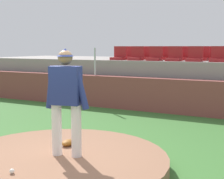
{
  "coord_description": "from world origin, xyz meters",
  "views": [
    {
      "loc": [
        3.23,
        -4.3,
        2.06
      ],
      "look_at": [
        0.0,
        1.97,
        1.15
      ],
      "focal_mm": 52.69,
      "sensor_mm": 36.0,
      "label": 1
    }
  ],
  "objects_px": {
    "stadium_chair_3": "(174,56)",
    "fielding_glove": "(68,143)",
    "stadium_chair_10": "(182,56)",
    "stadium_chair_17": "(188,55)",
    "stadium_chair_5": "(218,57)",
    "stadium_chair_11": "(202,56)",
    "stadium_chair_18": "(206,55)",
    "stadium_chair_2": "(155,56)",
    "stadium_chair_12": "(221,56)",
    "stadium_chair_9": "(163,56)",
    "stadium_chair_7": "(128,55)",
    "stadium_chair_15": "(154,55)",
    "pitcher": "(66,94)",
    "stadium_chair_16": "(170,55)",
    "stadium_chair_0": "(119,56)",
    "stadium_chair_8": "(146,55)",
    "stadium_chair_4": "(195,57)",
    "baseball": "(12,171)",
    "stadium_chair_1": "(137,56)",
    "stadium_chair_14": "(138,55)"
  },
  "relations": [
    {
      "from": "fielding_glove",
      "to": "stadium_chair_9",
      "type": "relative_size",
      "value": 0.6
    },
    {
      "from": "stadium_chair_2",
      "to": "stadium_chair_12",
      "type": "distance_m",
      "value": 2.26
    },
    {
      "from": "stadium_chair_16",
      "to": "stadium_chair_7",
      "type": "bearing_deg",
      "value": 33.7
    },
    {
      "from": "stadium_chair_11",
      "to": "stadium_chair_10",
      "type": "bearing_deg",
      "value": 1.22
    },
    {
      "from": "fielding_glove",
      "to": "stadium_chair_8",
      "type": "bearing_deg",
      "value": 3.63
    },
    {
      "from": "stadium_chair_15",
      "to": "fielding_glove",
      "type": "bearing_deg",
      "value": 98.54
    },
    {
      "from": "fielding_glove",
      "to": "stadium_chair_2",
      "type": "relative_size",
      "value": 0.6
    },
    {
      "from": "stadium_chair_3",
      "to": "stadium_chair_9",
      "type": "xyz_separation_m",
      "value": [
        -0.71,
        0.9,
        0.0
      ]
    },
    {
      "from": "stadium_chair_5",
      "to": "stadium_chair_9",
      "type": "relative_size",
      "value": 1.0
    },
    {
      "from": "stadium_chair_0",
      "to": "stadium_chair_11",
      "type": "height_order",
      "value": "same"
    },
    {
      "from": "stadium_chair_1",
      "to": "stadium_chair_15",
      "type": "bearing_deg",
      "value": -90.92
    },
    {
      "from": "stadium_chair_9",
      "to": "fielding_glove",
      "type": "bearing_deg",
      "value": 94.28
    },
    {
      "from": "stadium_chair_11",
      "to": "stadium_chair_16",
      "type": "relative_size",
      "value": 1.0
    },
    {
      "from": "fielding_glove",
      "to": "stadium_chair_5",
      "type": "distance_m",
      "value": 6.44
    },
    {
      "from": "stadium_chair_12",
      "to": "stadium_chair_16",
      "type": "xyz_separation_m",
      "value": [
        -2.1,
        0.91,
        0.0
      ]
    },
    {
      "from": "stadium_chair_4",
      "to": "stadium_chair_14",
      "type": "relative_size",
      "value": 1.0
    },
    {
      "from": "pitcher",
      "to": "stadium_chair_15",
      "type": "distance_m",
      "value": 8.44
    },
    {
      "from": "stadium_chair_3",
      "to": "fielding_glove",
      "type": "bearing_deg",
      "value": 88.13
    },
    {
      "from": "stadium_chair_8",
      "to": "stadium_chair_18",
      "type": "height_order",
      "value": "same"
    },
    {
      "from": "stadium_chair_11",
      "to": "stadium_chair_17",
      "type": "relative_size",
      "value": 1.0
    },
    {
      "from": "pitcher",
      "to": "stadium_chair_11",
      "type": "xyz_separation_m",
      "value": [
        0.59,
        7.42,
        0.46
      ]
    },
    {
      "from": "stadium_chair_7",
      "to": "stadium_chair_9",
      "type": "relative_size",
      "value": 1.0
    },
    {
      "from": "stadium_chair_14",
      "to": "pitcher",
      "type": "bearing_deg",
      "value": 104.84
    },
    {
      "from": "stadium_chair_3",
      "to": "stadium_chair_18",
      "type": "height_order",
      "value": "same"
    },
    {
      "from": "pitcher",
      "to": "stadium_chair_18",
      "type": "bearing_deg",
      "value": 74.41
    },
    {
      "from": "stadium_chair_9",
      "to": "stadium_chair_16",
      "type": "relative_size",
      "value": 1.0
    },
    {
      "from": "stadium_chair_12",
      "to": "stadium_chair_0",
      "type": "bearing_deg",
      "value": 14.05
    },
    {
      "from": "stadium_chair_4",
      "to": "stadium_chair_10",
      "type": "height_order",
      "value": "same"
    },
    {
      "from": "fielding_glove",
      "to": "stadium_chair_10",
      "type": "height_order",
      "value": "stadium_chair_10"
    },
    {
      "from": "stadium_chair_4",
      "to": "baseball",
      "type": "bearing_deg",
      "value": 83.8
    },
    {
      "from": "stadium_chair_10",
      "to": "stadium_chair_18",
      "type": "distance_m",
      "value": 1.08
    },
    {
      "from": "stadium_chair_10",
      "to": "stadium_chair_17",
      "type": "height_order",
      "value": "same"
    },
    {
      "from": "stadium_chair_0",
      "to": "stadium_chair_17",
      "type": "xyz_separation_m",
      "value": [
        2.12,
        1.76,
        0.0
      ]
    },
    {
      "from": "stadium_chair_11",
      "to": "stadium_chair_4",
      "type": "bearing_deg",
      "value": 88.87
    },
    {
      "from": "stadium_chair_10",
      "to": "stadium_chair_15",
      "type": "distance_m",
      "value": 1.65
    },
    {
      "from": "stadium_chair_5",
      "to": "stadium_chair_11",
      "type": "distance_m",
      "value": 1.15
    },
    {
      "from": "stadium_chair_16",
      "to": "stadium_chair_0",
      "type": "bearing_deg",
      "value": 52.3
    },
    {
      "from": "pitcher",
      "to": "stadium_chair_12",
      "type": "bearing_deg",
      "value": 68.65
    },
    {
      "from": "stadium_chair_10",
      "to": "stadium_chair_17",
      "type": "distance_m",
      "value": 0.88
    },
    {
      "from": "pitcher",
      "to": "stadium_chair_10",
      "type": "distance_m",
      "value": 7.42
    },
    {
      "from": "stadium_chair_5",
      "to": "stadium_chair_9",
      "type": "xyz_separation_m",
      "value": [
        -2.14,
        0.85,
        0.0
      ]
    },
    {
      "from": "stadium_chair_3",
      "to": "stadium_chair_11",
      "type": "height_order",
      "value": "same"
    },
    {
      "from": "fielding_glove",
      "to": "stadium_chair_9",
      "type": "height_order",
      "value": "stadium_chair_9"
    },
    {
      "from": "fielding_glove",
      "to": "stadium_chair_0",
      "type": "bearing_deg",
      "value": 11.24
    },
    {
      "from": "stadium_chair_2",
      "to": "stadium_chair_11",
      "type": "height_order",
      "value": "same"
    },
    {
      "from": "fielding_glove",
      "to": "stadium_chair_10",
      "type": "xyz_separation_m",
      "value": [
        0.22,
        6.94,
        1.44
      ]
    },
    {
      "from": "baseball",
      "to": "stadium_chair_2",
      "type": "bearing_deg",
      "value": 94.31
    },
    {
      "from": "stadium_chair_2",
      "to": "stadium_chair_4",
      "type": "distance_m",
      "value": 1.38
    },
    {
      "from": "stadium_chair_15",
      "to": "stadium_chair_18",
      "type": "relative_size",
      "value": 1.0
    },
    {
      "from": "baseball",
      "to": "stadium_chair_5",
      "type": "height_order",
      "value": "stadium_chair_5"
    }
  ]
}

